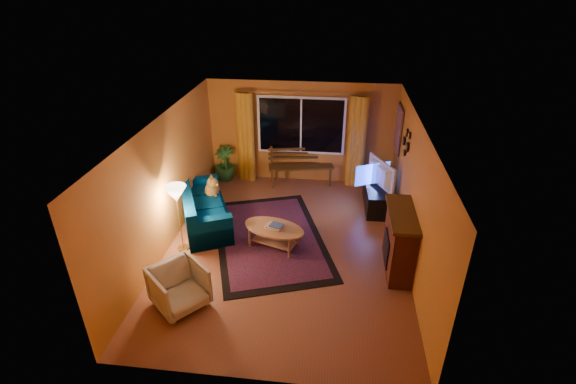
# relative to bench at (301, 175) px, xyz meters

# --- Properties ---
(floor) EXTENTS (4.50, 6.00, 0.02)m
(floor) POSITION_rel_bench_xyz_m (-0.03, -2.75, -0.25)
(floor) COLOR brown
(floor) RESTS_ON ground
(ceiling) EXTENTS (4.50, 6.00, 0.02)m
(ceiling) POSITION_rel_bench_xyz_m (-0.03, -2.75, 2.27)
(ceiling) COLOR white
(ceiling) RESTS_ON ground
(wall_back) EXTENTS (4.50, 0.02, 2.50)m
(wall_back) POSITION_rel_bench_xyz_m (-0.03, 0.26, 1.01)
(wall_back) COLOR #C57729
(wall_back) RESTS_ON ground
(wall_left) EXTENTS (0.02, 6.00, 2.50)m
(wall_left) POSITION_rel_bench_xyz_m (-2.29, -2.75, 1.01)
(wall_left) COLOR #C57729
(wall_left) RESTS_ON ground
(wall_right) EXTENTS (0.02, 6.00, 2.50)m
(wall_right) POSITION_rel_bench_xyz_m (2.23, -2.75, 1.01)
(wall_right) COLOR #C57729
(wall_right) RESTS_ON ground
(window) EXTENTS (2.00, 0.02, 1.30)m
(window) POSITION_rel_bench_xyz_m (-0.03, 0.19, 1.21)
(window) COLOR black
(window) RESTS_ON wall_back
(curtain_rod) EXTENTS (3.20, 0.03, 0.03)m
(curtain_rod) POSITION_rel_bench_xyz_m (-0.03, 0.15, 2.01)
(curtain_rod) COLOR #BF8C3F
(curtain_rod) RESTS_ON wall_back
(curtain_left) EXTENTS (0.36, 0.36, 2.24)m
(curtain_left) POSITION_rel_bench_xyz_m (-1.38, 0.13, 0.88)
(curtain_left) COLOR orange
(curtain_left) RESTS_ON ground
(curtain_right) EXTENTS (0.36, 0.36, 2.24)m
(curtain_right) POSITION_rel_bench_xyz_m (1.32, 0.13, 0.88)
(curtain_right) COLOR orange
(curtain_right) RESTS_ON ground
(bench) EXTENTS (1.64, 0.77, 0.47)m
(bench) POSITION_rel_bench_xyz_m (0.00, 0.00, 0.00)
(bench) COLOR #3C260D
(bench) RESTS_ON ground
(potted_plant) EXTENTS (0.60, 0.60, 0.89)m
(potted_plant) POSITION_rel_bench_xyz_m (-1.93, 0.00, 0.21)
(potted_plant) COLOR #235B1E
(potted_plant) RESTS_ON ground
(sofa) EXTENTS (1.59, 2.18, 0.81)m
(sofa) POSITION_rel_bench_xyz_m (-1.82, -2.10, 0.17)
(sofa) COLOR #002649
(sofa) RESTS_ON ground
(dog) EXTENTS (0.44, 0.54, 0.53)m
(dog) POSITION_rel_bench_xyz_m (-1.77, -1.65, 0.43)
(dog) COLOR olive
(dog) RESTS_ON sofa
(armchair) EXTENTS (1.04, 1.04, 0.78)m
(armchair) POSITION_rel_bench_xyz_m (-1.51, -4.51, 0.15)
(armchair) COLOR beige
(armchair) RESTS_ON ground
(floor_lamp) EXTENTS (0.28, 0.28, 1.33)m
(floor_lamp) POSITION_rel_bench_xyz_m (-1.99, -3.04, 0.43)
(floor_lamp) COLOR #BF8C3F
(floor_lamp) RESTS_ON ground
(rug) EXTENTS (2.98, 3.73, 0.02)m
(rug) POSITION_rel_bench_xyz_m (-0.40, -2.50, -0.23)
(rug) COLOR maroon
(rug) RESTS_ON ground
(coffee_table) EXTENTS (1.54, 1.54, 0.44)m
(coffee_table) POSITION_rel_bench_xyz_m (-0.26, -2.76, -0.02)
(coffee_table) COLOR #AB7649
(coffee_table) RESTS_ON ground
(tv_console) EXTENTS (0.46, 1.27, 0.53)m
(tv_console) POSITION_rel_bench_xyz_m (1.76, -0.98, 0.03)
(tv_console) COLOR black
(tv_console) RESTS_ON ground
(television) EXTENTS (0.58, 0.99, 0.60)m
(television) POSITION_rel_bench_xyz_m (1.76, -0.98, 0.59)
(television) COLOR black
(television) RESTS_ON tv_console
(fireplace) EXTENTS (0.40, 1.20, 1.10)m
(fireplace) POSITION_rel_bench_xyz_m (2.02, -3.15, 0.31)
(fireplace) COLOR maroon
(fireplace) RESTS_ON ground
(mirror_cluster) EXTENTS (0.06, 0.60, 0.56)m
(mirror_cluster) POSITION_rel_bench_xyz_m (2.18, -1.45, 1.56)
(mirror_cluster) COLOR black
(mirror_cluster) RESTS_ON wall_right
(painting) EXTENTS (0.04, 0.76, 0.96)m
(painting) POSITION_rel_bench_xyz_m (2.19, -0.30, 1.41)
(painting) COLOR #DE5A1D
(painting) RESTS_ON wall_right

